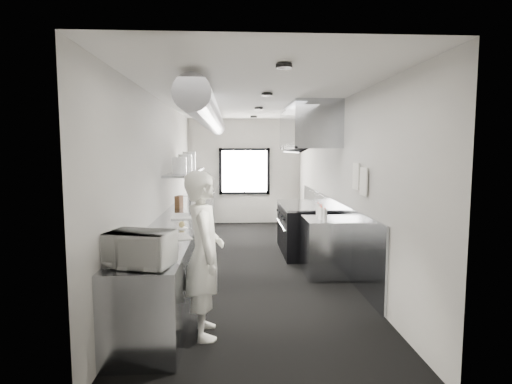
{
  "coord_description": "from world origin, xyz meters",
  "views": [
    {
      "loc": [
        -0.28,
        -6.96,
        1.98
      ],
      "look_at": [
        0.08,
        -0.2,
        1.27
      ],
      "focal_mm": 28.63,
      "sensor_mm": 36.0,
      "label": 1
    }
  ],
  "objects": [
    {
      "name": "floor",
      "position": [
        0.0,
        0.0,
        0.0
      ],
      "size": [
        3.0,
        8.0,
        0.01
      ],
      "primitive_type": "cube",
      "color": "black",
      "rests_on": "ground"
    },
    {
      "name": "ceiling",
      "position": [
        0.0,
        0.0,
        2.8
      ],
      "size": [
        3.0,
        8.0,
        0.01
      ],
      "primitive_type": "cube",
      "color": "silver",
      "rests_on": "wall_back"
    },
    {
      "name": "wall_back",
      "position": [
        0.0,
        4.0,
        1.4
      ],
      "size": [
        3.0,
        0.02,
        2.8
      ],
      "primitive_type": "cube",
      "color": "#B8B4AE",
      "rests_on": "floor"
    },
    {
      "name": "wall_front",
      "position": [
        0.0,
        -4.0,
        1.4
      ],
      "size": [
        3.0,
        0.02,
        2.8
      ],
      "primitive_type": "cube",
      "color": "#B8B4AE",
      "rests_on": "floor"
    },
    {
      "name": "wall_left",
      "position": [
        -1.5,
        0.0,
        1.4
      ],
      "size": [
        0.02,
        8.0,
        2.8
      ],
      "primitive_type": "cube",
      "color": "#B8B4AE",
      "rests_on": "floor"
    },
    {
      "name": "wall_right",
      "position": [
        1.5,
        0.0,
        1.4
      ],
      "size": [
        0.02,
        8.0,
        2.8
      ],
      "primitive_type": "cube",
      "color": "#B8B4AE",
      "rests_on": "floor"
    },
    {
      "name": "wall_cladding",
      "position": [
        1.48,
        0.3,
        0.55
      ],
      "size": [
        0.03,
        5.5,
        1.1
      ],
      "primitive_type": "cube",
      "color": "#9AA1A8",
      "rests_on": "wall_right"
    },
    {
      "name": "hvac_duct",
      "position": [
        -0.7,
        0.4,
        2.55
      ],
      "size": [
        0.4,
        6.4,
        0.4
      ],
      "primitive_type": "cylinder",
      "rotation": [
        1.57,
        0.0,
        0.0
      ],
      "color": "gray",
      "rests_on": "ceiling"
    },
    {
      "name": "service_window",
      "position": [
        0.0,
        3.96,
        1.4
      ],
      "size": [
        1.36,
        0.05,
        1.25
      ],
      "color": "white",
      "rests_on": "wall_back"
    },
    {
      "name": "exhaust_hood",
      "position": [
        1.1,
        0.7,
        2.39
      ],
      "size": [
        0.81,
        2.2,
        0.88
      ],
      "color": "#9AA1A8",
      "rests_on": "ceiling"
    },
    {
      "name": "prep_counter",
      "position": [
        -1.15,
        -0.5,
        0.45
      ],
      "size": [
        0.7,
        6.0,
        0.9
      ],
      "primitive_type": "cube",
      "color": "#9AA1A8",
      "rests_on": "floor"
    },
    {
      "name": "pass_shelf",
      "position": [
        -1.19,
        1.0,
        1.54
      ],
      "size": [
        0.45,
        3.0,
        0.68
      ],
      "color": "#9AA1A8",
      "rests_on": "prep_counter"
    },
    {
      "name": "range",
      "position": [
        1.04,
        0.7,
        0.47
      ],
      "size": [
        0.88,
        1.6,
        0.94
      ],
      "color": "black",
      "rests_on": "floor"
    },
    {
      "name": "bottle_station",
      "position": [
        1.15,
        -0.7,
        0.45
      ],
      "size": [
        0.65,
        0.8,
        0.9
      ],
      "primitive_type": "cube",
      "color": "#9AA1A8",
      "rests_on": "floor"
    },
    {
      "name": "far_work_table",
      "position": [
        -1.15,
        3.2,
        0.45
      ],
      "size": [
        0.7,
        1.2,
        0.9
      ],
      "primitive_type": "cube",
      "color": "#9AA1A8",
      "rests_on": "floor"
    },
    {
      "name": "notice_sheet_a",
      "position": [
        1.47,
        -1.2,
        1.6
      ],
      "size": [
        0.02,
        0.28,
        0.38
      ],
      "primitive_type": "cube",
      "color": "white",
      "rests_on": "wall_right"
    },
    {
      "name": "notice_sheet_b",
      "position": [
        1.47,
        -1.55,
        1.55
      ],
      "size": [
        0.02,
        0.28,
        0.38
      ],
      "primitive_type": "cube",
      "color": "white",
      "rests_on": "wall_right"
    },
    {
      "name": "line_cook",
      "position": [
        -0.6,
        -2.72,
        0.88
      ],
      "size": [
        0.51,
        0.7,
        1.76
      ],
      "primitive_type": "imported",
      "rotation": [
        0.0,
        0.0,
        1.72
      ],
      "color": "white",
      "rests_on": "floor"
    },
    {
      "name": "microwave",
      "position": [
        -1.16,
        -3.2,
        1.06
      ],
      "size": [
        0.62,
        0.53,
        0.32
      ],
      "primitive_type": "imported",
      "rotation": [
        0.0,
        0.0,
        -0.25
      ],
      "color": "silver",
      "rests_on": "prep_counter"
    },
    {
      "name": "deli_tub_a",
      "position": [
        -1.26,
        -2.81,
        0.95
      ],
      "size": [
        0.15,
        0.15,
        0.09
      ],
      "primitive_type": "cylinder",
      "rotation": [
        0.0,
        0.0,
        -0.23
      ],
      "color": "beige",
      "rests_on": "prep_counter"
    },
    {
      "name": "deli_tub_b",
      "position": [
        -1.25,
        -2.45,
        0.95
      ],
      "size": [
        0.2,
        0.2,
        0.11
      ],
      "primitive_type": "cylinder",
      "rotation": [
        0.0,
        0.0,
        0.38
      ],
      "color": "beige",
      "rests_on": "prep_counter"
    },
    {
      "name": "newspaper",
      "position": [
        -1.0,
        -1.95,
        0.91
      ],
      "size": [
        0.44,
        0.49,
        0.01
      ],
      "primitive_type": "cube",
      "rotation": [
        0.0,
        0.0,
        0.33
      ],
      "color": "white",
      "rests_on": "prep_counter"
    },
    {
      "name": "small_plate",
      "position": [
        -1.0,
        -1.39,
        0.91
      ],
      "size": [
        0.21,
        0.21,
        0.01
      ],
      "primitive_type": "cylinder",
      "rotation": [
        0.0,
        0.0,
        0.34
      ],
      "color": "white",
      "rests_on": "prep_counter"
    },
    {
      "name": "pastry",
      "position": [
        -1.0,
        -1.39,
        0.96
      ],
      "size": [
        0.09,
        0.09,
        0.09
      ],
      "primitive_type": "sphere",
      "color": "tan",
      "rests_on": "small_plate"
    },
    {
      "name": "cutting_board",
      "position": [
        -1.08,
        -0.39,
        0.91
      ],
      "size": [
        0.49,
        0.62,
        0.02
      ],
      "primitive_type": "cube",
      "rotation": [
        0.0,
        0.0,
        0.11
      ],
      "color": "silver",
      "rests_on": "prep_counter"
    },
    {
      "name": "knife_block",
      "position": [
        -1.31,
        0.64,
        1.01
      ],
      "size": [
        0.14,
        0.22,
        0.22
      ],
      "primitive_type": "cube",
      "rotation": [
        0.0,
        0.0,
        -0.25
      ],
      "color": "brown",
      "rests_on": "prep_counter"
    },
    {
      "name": "plate_stack_a",
      "position": [
        -1.22,
        0.14,
        1.71
      ],
      "size": [
        0.31,
        0.31,
        0.28
      ],
      "primitive_type": "cylinder",
      "rotation": [
        0.0,
        0.0,
        0.34
      ],
      "color": "white",
      "rests_on": "pass_shelf"
    },
    {
      "name": "plate_stack_b",
      "position": [
        -1.19,
        0.76,
        1.73
      ],
      "size": [
        0.29,
        0.29,
        0.32
      ],
      "primitive_type": "cylinder",
      "rotation": [
        0.0,
        0.0,
        -0.18
      ],
      "color": "white",
      "rests_on": "pass_shelf"
    },
    {
      "name": "plate_stack_c",
      "position": [
        -1.18,
        1.29,
        1.76
      ],
      "size": [
        0.3,
        0.3,
        0.37
      ],
      "primitive_type": "cylinder",
      "rotation": [
        0.0,
        0.0,
        0.18
      ],
      "color": "white",
      "rests_on": "pass_shelf"
    },
    {
      "name": "plate_stack_d",
      "position": [
        -1.21,
        1.81,
        1.75
      ],
      "size": [
        0.26,
        0.26,
        0.37
      ],
      "primitive_type": "cylinder",
      "rotation": [
        0.0,
        0.0,
        -0.08
      ],
      "color": "white",
      "rests_on": "pass_shelf"
    },
    {
      "name": "squeeze_bottle_a",
      "position": [
        1.08,
        -0.98,
        1.0
      ],
      "size": [
        0.07,
        0.07,
        0.2
      ],
      "primitive_type": "cylinder",
      "rotation": [
        0.0,
        0.0,
        0.11
      ],
      "color": "silver",
      "rests_on": "bottle_station"
    },
    {
      "name": "squeeze_bottle_b",
      "position": [
        1.06,
        -0.81,
        1.0
      ],
      "size": [
        0.08,
        0.08,
        0.19
      ],
      "primitive_type": "cylinder",
      "rotation": [
        0.0,
        0.0,
        -0.23
      ],
      "color": "silver",
      "rests_on": "bottle_station"
    },
    {
      "name": "squeeze_bottle_c",
      "position": [
        1.06,
        -0.71,
        1.0
      ],
      "size": [
        0.07,
        0.07,
        0.19
      ],
      "primitive_type": "cylinder",
      "rotation": [
        0.0,
        0.0,
        0.1
      ],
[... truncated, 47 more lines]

